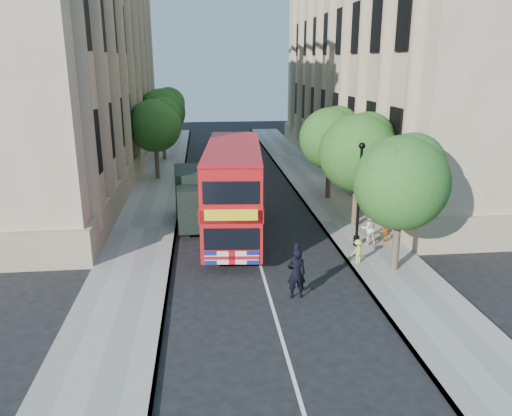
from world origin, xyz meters
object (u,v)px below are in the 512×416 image
object	(u,v)px
double_decker_bus	(234,188)
woman_pedestrian	(369,228)
box_van	(196,199)
lamp_post	(359,199)
police_constable	(296,273)

from	to	relation	value
double_decker_bus	woman_pedestrian	xyz separation A→B (m)	(6.54, -2.36, -1.64)
box_van	woman_pedestrian	size ratio (longest dim) A/B	3.25
double_decker_bus	woman_pedestrian	distance (m)	7.14
double_decker_bus	box_van	xyz separation A→B (m)	(-1.98, 2.06, -1.11)
lamp_post	woman_pedestrian	bearing A→B (deg)	9.92
box_van	police_constable	world-z (taller)	box_van
lamp_post	police_constable	size ratio (longest dim) A/B	2.55
lamp_post	police_constable	world-z (taller)	lamp_post
lamp_post	double_decker_bus	size ratio (longest dim) A/B	0.50
police_constable	woman_pedestrian	distance (m)	6.88
lamp_post	double_decker_bus	distance (m)	6.41
woman_pedestrian	box_van	bearing A→B (deg)	-31.95
lamp_post	box_van	bearing A→B (deg)	150.15
police_constable	woman_pedestrian	xyz separation A→B (m)	(4.60, 5.11, -0.04)
box_van	woman_pedestrian	bearing A→B (deg)	-31.81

